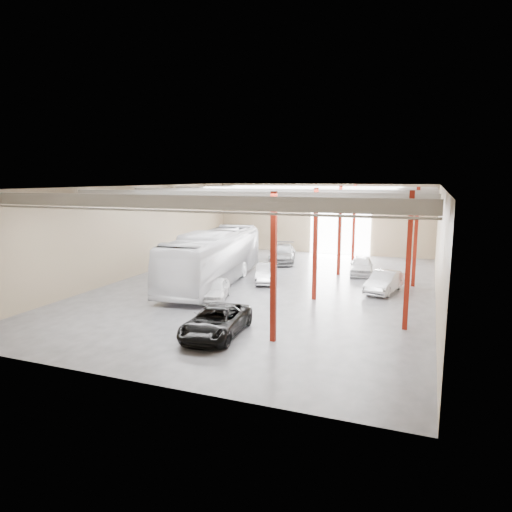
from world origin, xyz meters
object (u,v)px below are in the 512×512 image
Objects in this scene: car_row_c at (282,253)px; car_right_near at (384,282)px; coach_bus at (213,257)px; black_sedan at (216,321)px; car_row_b at (267,273)px; car_right_far at (362,266)px; car_row_a at (215,289)px.

car_row_c is 12.67m from car_right_near.
black_sedan is at bearing -69.38° from coach_bus.
car_row_c reaches higher than car_right_near.
car_row_c is at bearing 71.82° from coach_bus.
coach_bus is at bearing -116.41° from car_row_c.
car_right_far is (6.14, 5.16, 0.05)m from car_row_b.
car_row_a is 13.36m from car_right_far.
car_row_c reaches higher than black_sedan.
car_row_a is (2.08, -4.04, -1.25)m from coach_bus.
black_sedan is 1.18× the size of car_right_near.
coach_bus reaches higher than black_sedan.
car_row_c is (-1.36, 8.05, 0.12)m from car_row_b.
car_right_near reaches higher than car_row_a.
car_row_b is (1.36, 5.89, 0.01)m from car_row_a.
car_right_near reaches higher than car_row_b.
black_sedan is 0.92× the size of car_row_c.
car_right_far is at bearing 29.89° from coach_bus.
car_row_a is at bearing -131.30° from car_right_far.
black_sedan is at bearing -96.02° from car_row_c.
car_row_b is 0.96× the size of car_right_near.
coach_bus is at bearing -159.22° from car_right_near.
black_sedan is 1.29× the size of car_row_a.
car_right_near is at bearing 14.47° from car_row_a.
coach_bus reaches higher than car_right_near.
black_sedan is (5.06, -9.95, -1.21)m from coach_bus.
car_right_near is 5.66m from car_right_far.
car_row_b is 0.97× the size of car_right_far.
car_right_far is at bearing 23.53° from car_row_b.
car_row_c is 1.28× the size of car_right_near.
car_right_far is at bearing -35.62° from car_row_c.
car_right_far is at bearing 125.42° from car_right_near.
car_row_c is (-2.98, 19.85, 0.09)m from black_sedan.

